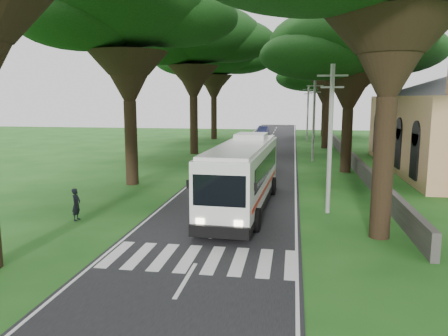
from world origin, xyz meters
The scene contains 17 objects.
ground centered at (0.00, 0.00, 0.00)m, with size 140.00×140.00×0.00m, color #184A15.
road centered at (0.00, 25.00, 0.01)m, with size 8.00×120.00×0.04m, color black.
crosswalk centered at (0.00, -2.00, 0.00)m, with size 8.00×3.00×0.01m, color silver.
property_wall centered at (9.00, 24.00, 0.60)m, with size 0.35×50.00×1.20m, color #383533.
pole_near centered at (5.50, 6.00, 4.18)m, with size 1.60×0.24×8.00m.
pole_mid centered at (5.50, 26.00, 4.18)m, with size 1.60×0.24×8.00m.
pole_far centered at (5.50, 46.00, 4.18)m, with size 1.60×0.24×8.00m.
tree_l_mida centered at (-8.00, 12.00, 12.18)m, with size 12.64×12.64×15.08m.
tree_l_midb centered at (-7.50, 30.00, 12.91)m, with size 14.87×14.87×16.20m.
tree_l_far centered at (-8.50, 48.00, 12.67)m, with size 15.23×15.23×16.02m.
tree_r_mida centered at (8.00, 20.00, 10.62)m, with size 13.36×13.36×13.59m.
tree_r_midb centered at (7.50, 38.00, 11.96)m, with size 13.31×13.31×14.96m.
tree_r_far centered at (8.50, 56.00, 10.47)m, with size 14.51×14.51×13.64m.
coach_bus centered at (0.80, 6.23, 2.00)m, with size 3.42×12.73×3.72m.
distant_car_a centered at (-2.99, 36.30, 0.65)m, with size 1.47×3.65×1.25m, color #A6A5AA.
distant_car_b centered at (-1.52, 56.17, 0.77)m, with size 1.56×4.49×1.48m, color navy.
pedestrian centered at (-7.39, 2.47, 0.84)m, with size 0.61×0.40×1.68m, color black.
Camera 1 is at (3.55, -17.89, 6.25)m, focal length 35.00 mm.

